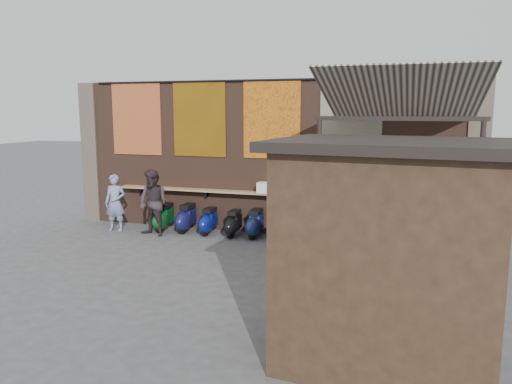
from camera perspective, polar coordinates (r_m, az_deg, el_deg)
ground at (r=11.04m, az=-3.35°, el=-7.67°), size 70.00×70.00×0.00m
brick_wall at (r=13.18m, az=0.76°, el=3.98°), size 10.00×0.40×4.00m
pier_left at (r=15.49m, az=-18.04°, el=4.32°), size 0.50×0.50×4.00m
pier_right at (r=12.70m, az=23.87°, el=2.99°), size 0.50×0.50×4.00m
eating_counter at (r=12.94m, az=0.28°, el=-0.14°), size 8.00×0.32×0.05m
shelf_box at (r=12.80m, az=1.64°, el=0.48°), size 0.65×0.32×0.27m
tapestry_redgold at (r=14.39m, az=-13.50°, el=8.16°), size 1.50×0.02×2.00m
tapestry_sun at (r=13.51m, az=-6.50°, el=8.30°), size 1.50×0.02×2.00m
tapestry_orange at (r=12.83m, az=1.78°, el=8.31°), size 1.50×0.02×2.00m
tapestry_multi at (r=12.43m, az=10.78°, el=8.12°), size 1.50×0.02×2.00m
hang_rail at (r=12.92m, az=0.48°, el=12.66°), size 9.50×0.06×0.06m
scooter_stool_0 at (r=13.72m, az=-10.46°, el=-2.87°), size 0.35×0.77×0.73m
scooter_stool_1 at (r=13.49m, az=-7.95°, el=-2.99°), size 0.35×0.78×0.74m
scooter_stool_2 at (r=13.18m, az=-5.43°, el=-3.35°), size 0.33×0.72×0.69m
scooter_stool_3 at (r=12.92m, az=-2.58°, el=-3.62°), size 0.32×0.71×0.67m
scooter_stool_4 at (r=12.79m, az=-0.09°, el=-3.64°), size 0.34×0.76×0.72m
scooter_stool_5 at (r=12.61m, az=3.00°, el=-3.55°), size 0.40×0.88×0.84m
scooter_stool_6 at (r=12.41m, az=5.73°, el=-4.16°), size 0.32×0.72×0.68m
scooter_stool_7 at (r=12.33m, az=8.72°, el=-4.24°), size 0.34×0.76×0.72m
scooter_stool_8 at (r=12.30m, az=11.83°, el=-4.41°), size 0.33×0.74×0.70m
diner_left at (r=13.94m, az=-15.80°, el=-1.19°), size 0.61×0.45×1.54m
diner_right at (r=13.14m, az=-11.67°, el=-1.24°), size 0.96×0.83×1.73m
shopper_navy at (r=10.91m, az=13.51°, el=-3.19°), size 1.14×0.95×1.82m
shopper_grey at (r=9.79m, az=23.52°, el=-5.71°), size 1.10×0.70×1.63m
shopper_tan at (r=10.72m, az=11.88°, el=-3.86°), size 0.95×0.86×1.64m
market_stall at (r=6.51m, az=14.98°, el=-7.48°), size 2.73×2.17×2.75m
stall_roof at (r=6.26m, az=15.53°, el=5.22°), size 3.06×2.48×0.12m
stall_sign at (r=7.32m, az=16.37°, el=-0.72°), size 1.20×0.17×0.50m
stall_shelf at (r=7.55m, az=16.03°, el=-8.14°), size 2.11×0.33×0.06m
awning_canvas at (r=10.77m, az=16.29°, el=10.68°), size 3.20×3.28×0.97m
awning_ledger at (r=12.38m, az=16.57°, el=12.30°), size 3.30×0.08×0.12m
awning_header at (r=9.27m, az=15.92°, el=8.08°), size 3.00×0.08×0.08m
awning_post_left at (r=9.56m, az=7.11°, el=-0.84°), size 0.09×0.09×3.10m
awning_post_right at (r=9.48m, az=24.00°, el=-1.67°), size 0.09×0.09×3.10m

